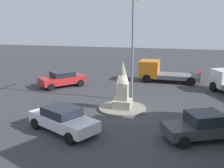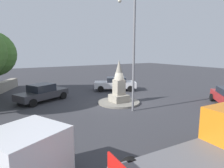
# 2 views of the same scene
# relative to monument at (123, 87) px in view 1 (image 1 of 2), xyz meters

# --- Properties ---
(ground_plane) EXTENTS (80.00, 80.00, 0.00)m
(ground_plane) POSITION_rel_monument_xyz_m (0.00, 0.00, -1.61)
(ground_plane) COLOR #38383D
(traffic_island) EXTENTS (3.37, 3.37, 0.14)m
(traffic_island) POSITION_rel_monument_xyz_m (0.00, 0.00, -1.53)
(traffic_island) COLOR gray
(traffic_island) RESTS_ON ground
(monument) EXTENTS (1.28, 1.28, 3.38)m
(monument) POSITION_rel_monument_xyz_m (0.00, 0.00, 0.00)
(monument) COLOR #9E9687
(monument) RESTS_ON traffic_island
(streetlamp) EXTENTS (3.79, 0.28, 8.27)m
(streetlamp) POSITION_rel_monument_xyz_m (2.26, -0.31, 3.41)
(streetlamp) COLOR slate
(streetlamp) RESTS_ON ground
(car_dark_grey_parked_left) EXTENTS (3.38, 4.64, 1.48)m
(car_dark_grey_parked_left) POSITION_rel_monument_xyz_m (-3.84, -5.18, -0.86)
(car_dark_grey_parked_left) COLOR #38383D
(car_dark_grey_parked_left) RESTS_ON ground
(car_white_approaching) EXTENTS (3.61, 4.68, 1.43)m
(car_white_approaching) POSITION_rel_monument_xyz_m (-4.59, 2.57, -0.86)
(car_white_approaching) COLOR silver
(car_white_approaching) RESTS_ON ground
(car_red_parked_right) EXTENTS (4.27, 4.18, 1.43)m
(car_red_parked_right) POSITION_rel_monument_xyz_m (5.26, 6.75, -0.85)
(car_red_parked_right) COLOR #B22323
(car_red_parked_right) RESTS_ON ground
(truck_orange_passing) EXTENTS (2.65, 6.01, 2.09)m
(truck_orange_passing) POSITION_rel_monument_xyz_m (9.51, -2.07, -0.61)
(truck_orange_passing) COLOR orange
(truck_orange_passing) RESTS_ON ground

